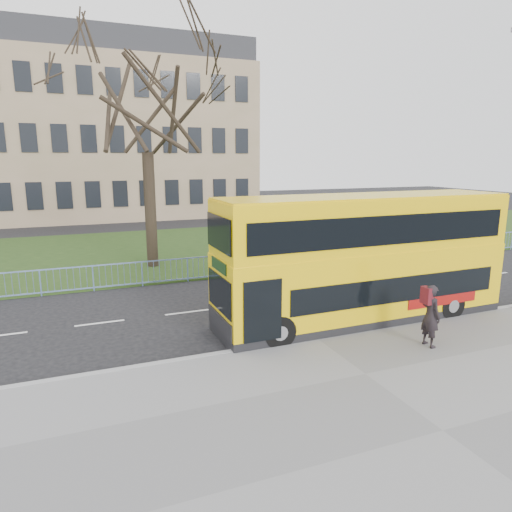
{
  "coord_description": "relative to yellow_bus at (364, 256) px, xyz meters",
  "views": [
    {
      "loc": [
        -6.48,
        -12.95,
        5.43
      ],
      "look_at": [
        -0.93,
        1.0,
        2.21
      ],
      "focal_mm": 32.0,
      "sensor_mm": 36.0,
      "label": 1
    }
  ],
  "objects": [
    {
      "name": "civic_building",
      "position": [
        -7.33,
        35.51,
        4.74
      ],
      "size": [
        30.0,
        15.0,
        14.0
      ],
      "primitive_type": "cube",
      "color": "#887556",
      "rests_on": "ground"
    },
    {
      "name": "yellow_bus",
      "position": [
        0.0,
        0.0,
        0.0
      ],
      "size": [
        10.07,
        2.49,
        4.21
      ],
      "rotation": [
        0.0,
        0.0,
        0.01
      ],
      "color": "yellow",
      "rests_on": "ground"
    },
    {
      "name": "ground",
      "position": [
        -2.33,
        0.51,
        -2.26
      ],
      "size": [
        120.0,
        120.0,
        0.0
      ],
      "primitive_type": "plane",
      "color": "black",
      "rests_on": "ground"
    },
    {
      "name": "pedestrian",
      "position": [
        0.4,
        -2.79,
        -1.23
      ],
      "size": [
        0.44,
        0.67,
        1.82
      ],
      "primitive_type": "imported",
      "rotation": [
        0.0,
        0.0,
        1.58
      ],
      "color": "black",
      "rests_on": "pavement"
    },
    {
      "name": "kerb",
      "position": [
        -2.33,
        -1.04,
        -2.19
      ],
      "size": [
        80.0,
        0.2,
        0.14
      ],
      "primitive_type": "cube",
      "color": "gray",
      "rests_on": "ground"
    },
    {
      "name": "guard_railing",
      "position": [
        -2.33,
        7.11,
        -1.71
      ],
      "size": [
        40.0,
        0.12,
        1.1
      ],
      "primitive_type": null,
      "color": "#7392CC",
      "rests_on": "ground"
    },
    {
      "name": "bare_tree",
      "position": [
        -5.33,
        10.51,
        4.55
      ],
      "size": [
        9.41,
        9.41,
        13.45
      ],
      "primitive_type": null,
      "color": "black",
      "rests_on": "grass_verge"
    },
    {
      "name": "pavement",
      "position": [
        -2.33,
        -6.24,
        -2.2
      ],
      "size": [
        80.0,
        10.5,
        0.12
      ],
      "primitive_type": "cube",
      "color": "slate",
      "rests_on": "ground"
    },
    {
      "name": "grass_verge",
      "position": [
        -2.33,
        14.81,
        -2.22
      ],
      "size": [
        80.0,
        15.4,
        0.08
      ],
      "primitive_type": "cube",
      "color": "#1C3513",
      "rests_on": "ground"
    }
  ]
}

